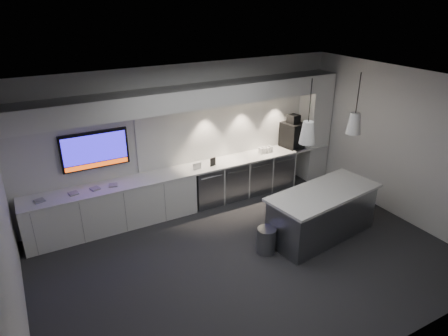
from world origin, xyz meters
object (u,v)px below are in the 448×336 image
bin (266,240)px  island (322,213)px  wall_tv (95,150)px  coffee_machine (293,134)px

bin → island: bearing=-1.9°
wall_tv → bin: size_ratio=2.61×
island → coffee_machine: bearing=58.7°
bin → coffee_machine: 3.24m
wall_tv → bin: 3.59m
island → bin: (-1.22, 0.04, -0.23)m
island → coffee_machine: (0.96, 2.22, 0.75)m
island → coffee_machine: size_ratio=2.97×
coffee_machine → island: bearing=-123.3°
wall_tv → bin: wall_tv is taller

